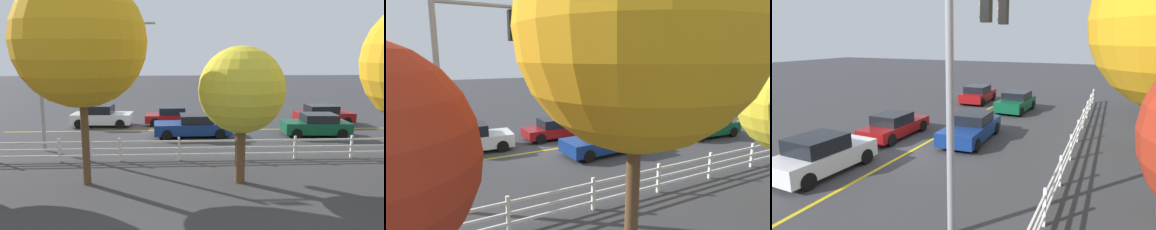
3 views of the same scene
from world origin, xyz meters
TOP-DOWN VIEW (x-y plane):
  - ground_plane at (0.00, 0.00)m, footprint 120.00×120.00m
  - lane_center_stripe at (-4.00, 0.00)m, footprint 28.00×0.16m
  - signal_assembly at (4.03, 4.77)m, footprint 6.17×0.38m
  - car_0 at (-2.53, 1.88)m, footprint 4.85×2.15m
  - car_1 at (-12.35, -1.68)m, footprint 4.13×2.03m
  - car_2 at (-1.38, -2.10)m, footprint 4.37×1.82m
  - car_3 at (-10.34, 2.07)m, footprint 4.18×2.12m
  - car_4 at (3.87, -1.79)m, footprint 4.30×2.13m
  - white_rail_fence at (-3.00, 6.96)m, footprint 26.10×0.10m
  - tree_0 at (2.18, 10.06)m, footprint 5.05×5.05m

SIDE VIEW (x-z plane):
  - ground_plane at x=0.00m, z-range 0.00..0.00m
  - lane_center_stripe at x=-4.00m, z-range 0.00..0.01m
  - white_rail_fence at x=-3.00m, z-range 0.03..1.18m
  - car_2 at x=-1.38m, z-range -0.03..1.27m
  - car_0 at x=-2.53m, z-range -0.03..1.37m
  - car_1 at x=-12.35m, z-range -0.01..1.40m
  - car_3 at x=-10.34m, z-range -0.01..1.40m
  - car_4 at x=3.87m, z-range -0.04..1.48m
  - signal_assembly at x=4.03m, z-range 1.41..8.56m
  - tree_0 at x=2.18m, z-range 1.55..9.73m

